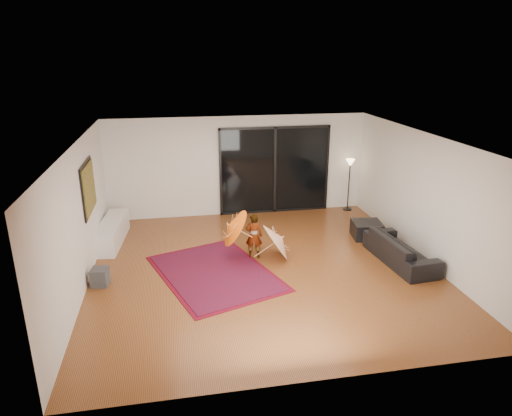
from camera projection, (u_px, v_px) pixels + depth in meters
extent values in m
plane|color=brown|center=(264.00, 268.00, 9.53)|extent=(7.00, 7.00, 0.00)
plane|color=white|center=(264.00, 140.00, 8.65)|extent=(7.00, 7.00, 0.00)
plane|color=silver|center=(238.00, 166.00, 12.34)|extent=(7.00, 0.00, 7.00)
plane|color=silver|center=(318.00, 295.00, 5.83)|extent=(7.00, 0.00, 7.00)
plane|color=silver|center=(80.00, 218.00, 8.49)|extent=(0.00, 7.00, 7.00)
plane|color=silver|center=(425.00, 198.00, 9.69)|extent=(0.00, 7.00, 7.00)
cube|color=black|center=(275.00, 170.00, 12.53)|extent=(3.00, 0.04, 2.40)
cube|color=black|center=(275.00, 128.00, 12.13)|extent=(3.06, 0.06, 0.06)
cube|color=black|center=(274.00, 210.00, 12.90)|extent=(3.06, 0.06, 0.06)
cube|color=black|center=(275.00, 170.00, 12.52)|extent=(0.06, 0.06, 2.40)
cube|color=black|center=(88.00, 188.00, 9.33)|extent=(0.02, 1.28, 1.08)
cube|color=#1C4623|center=(89.00, 188.00, 9.33)|extent=(0.03, 1.18, 0.98)
cube|color=white|center=(112.00, 232.00, 10.75)|extent=(0.65, 1.92, 0.52)
cube|color=#424244|center=(100.00, 277.00, 8.80)|extent=(0.35, 0.35, 0.35)
cube|color=#580717|center=(215.00, 273.00, 9.32)|extent=(2.87, 3.37, 0.01)
cube|color=maroon|center=(215.00, 273.00, 9.31)|extent=(2.66, 3.16, 0.02)
imported|color=black|center=(401.00, 250.00, 9.74)|extent=(0.93, 2.01, 0.57)
cube|color=black|center=(367.00, 230.00, 11.07)|extent=(0.76, 0.76, 0.39)
cylinder|color=black|center=(347.00, 209.00, 13.08)|extent=(0.25, 0.25, 0.03)
cylinder|color=black|center=(349.00, 187.00, 12.86)|extent=(0.03, 0.03, 1.35)
cone|color=#FFD899|center=(350.00, 163.00, 12.63)|extent=(0.25, 0.25, 0.20)
imported|color=#999999|center=(254.00, 236.00, 9.90)|extent=(0.41, 0.32, 1.01)
cone|color=#F25F0C|center=(229.00, 228.00, 9.68)|extent=(0.61, 0.86, 0.82)
cylinder|color=tan|center=(229.00, 243.00, 9.79)|extent=(0.43, 0.02, 0.29)
cylinder|color=tan|center=(229.00, 224.00, 9.65)|extent=(0.06, 0.02, 0.05)
cone|color=silver|center=(282.00, 236.00, 9.86)|extent=(0.67, 0.92, 0.87)
cylinder|color=tan|center=(282.00, 252.00, 9.98)|extent=(0.47, 0.02, 0.33)
cylinder|color=tan|center=(282.00, 232.00, 9.82)|extent=(0.05, 0.02, 0.05)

